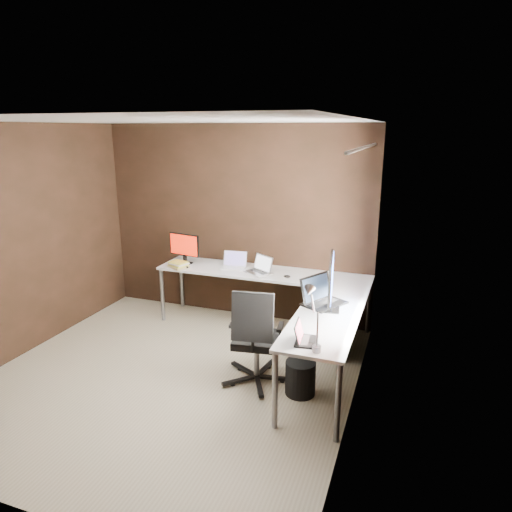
{
  "coord_description": "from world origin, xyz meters",
  "views": [
    {
      "loc": [
        2.21,
        -3.59,
        2.43
      ],
      "look_at": [
        0.59,
        0.95,
        1.08
      ],
      "focal_mm": 32.0,
      "sensor_mm": 36.0,
      "label": 1
    }
  ],
  "objects_px": {
    "office_chair": "(256,355)",
    "wastebasket": "(300,378)",
    "laptop_white": "(234,264)",
    "laptop_black_small": "(304,337)",
    "monitor_left": "(184,247)",
    "desk_lamp": "(312,310)",
    "laptop_black_big": "(321,298)",
    "book_stack": "(178,265)",
    "drawer_pedestal": "(332,325)",
    "laptop_silver": "(260,269)",
    "monitor_right": "(331,280)"
  },
  "relations": [
    {
      "from": "wastebasket",
      "to": "drawer_pedestal",
      "type": "bearing_deg",
      "value": 83.35
    },
    {
      "from": "monitor_right",
      "to": "laptop_silver",
      "type": "distance_m",
      "value": 1.37
    },
    {
      "from": "monitor_right",
      "to": "desk_lamp",
      "type": "bearing_deg",
      "value": 171.77
    },
    {
      "from": "laptop_silver",
      "to": "book_stack",
      "type": "distance_m",
      "value": 1.06
    },
    {
      "from": "laptop_black_big",
      "to": "desk_lamp",
      "type": "xyz_separation_m",
      "value": [
        0.12,
        -0.98,
        0.27
      ]
    },
    {
      "from": "laptop_silver",
      "to": "office_chair",
      "type": "xyz_separation_m",
      "value": [
        0.39,
        -1.22,
        -0.49
      ]
    },
    {
      "from": "laptop_silver",
      "to": "wastebasket",
      "type": "distance_m",
      "value": 1.65
    },
    {
      "from": "laptop_silver",
      "to": "book_stack",
      "type": "bearing_deg",
      "value": -141.16
    },
    {
      "from": "laptop_white",
      "to": "office_chair",
      "type": "bearing_deg",
      "value": -66.5
    },
    {
      "from": "monitor_left",
      "to": "laptop_white",
      "type": "bearing_deg",
      "value": 11.99
    },
    {
      "from": "monitor_left",
      "to": "desk_lamp",
      "type": "height_order",
      "value": "desk_lamp"
    },
    {
      "from": "drawer_pedestal",
      "to": "office_chair",
      "type": "distance_m",
      "value": 1.1
    },
    {
      "from": "laptop_white",
      "to": "book_stack",
      "type": "bearing_deg",
      "value": -168.27
    },
    {
      "from": "drawer_pedestal",
      "to": "laptop_black_small",
      "type": "relative_size",
      "value": 2.27
    },
    {
      "from": "desk_lamp",
      "to": "laptop_black_big",
      "type": "bearing_deg",
      "value": 92.21
    },
    {
      "from": "monitor_right",
      "to": "office_chair",
      "type": "relative_size",
      "value": 0.64
    },
    {
      "from": "wastebasket",
      "to": "laptop_black_big",
      "type": "bearing_deg",
      "value": 83.22
    },
    {
      "from": "drawer_pedestal",
      "to": "book_stack",
      "type": "distance_m",
      "value": 2.07
    },
    {
      "from": "laptop_black_big",
      "to": "wastebasket",
      "type": "distance_m",
      "value": 0.82
    },
    {
      "from": "laptop_black_big",
      "to": "monitor_right",
      "type": "bearing_deg",
      "value": -108.95
    },
    {
      "from": "laptop_black_big",
      "to": "desk_lamp",
      "type": "relative_size",
      "value": 0.99
    },
    {
      "from": "wastebasket",
      "to": "desk_lamp",
      "type": "bearing_deg",
      "value": -67.85
    },
    {
      "from": "laptop_white",
      "to": "laptop_black_small",
      "type": "relative_size",
      "value": 1.22
    },
    {
      "from": "monitor_right",
      "to": "desk_lamp",
      "type": "xyz_separation_m",
      "value": [
        0.01,
        -0.86,
        0.03
      ]
    },
    {
      "from": "drawer_pedestal",
      "to": "desk_lamp",
      "type": "height_order",
      "value": "desk_lamp"
    },
    {
      "from": "laptop_white",
      "to": "desk_lamp",
      "type": "bearing_deg",
      "value": -58.83
    },
    {
      "from": "laptop_white",
      "to": "office_chair",
      "type": "distance_m",
      "value": 1.59
    },
    {
      "from": "laptop_silver",
      "to": "office_chair",
      "type": "height_order",
      "value": "office_chair"
    },
    {
      "from": "laptop_black_small",
      "to": "book_stack",
      "type": "bearing_deg",
      "value": 46.97
    },
    {
      "from": "book_stack",
      "to": "office_chair",
      "type": "distance_m",
      "value": 1.86
    },
    {
      "from": "monitor_right",
      "to": "office_chair",
      "type": "bearing_deg",
      "value": 109.91
    },
    {
      "from": "laptop_silver",
      "to": "wastebasket",
      "type": "bearing_deg",
      "value": -25.2
    },
    {
      "from": "book_stack",
      "to": "monitor_left",
      "type": "bearing_deg",
      "value": 94.02
    },
    {
      "from": "drawer_pedestal",
      "to": "monitor_left",
      "type": "distance_m",
      "value": 2.16
    },
    {
      "from": "wastebasket",
      "to": "laptop_black_small",
      "type": "bearing_deg",
      "value": -74.18
    },
    {
      "from": "office_chair",
      "to": "wastebasket",
      "type": "height_order",
      "value": "office_chair"
    },
    {
      "from": "laptop_black_small",
      "to": "wastebasket",
      "type": "xyz_separation_m",
      "value": [
        -0.11,
        0.38,
        -0.6
      ]
    },
    {
      "from": "desk_lamp",
      "to": "monitor_right",
      "type": "bearing_deg",
      "value": 85.84
    },
    {
      "from": "desk_lamp",
      "to": "drawer_pedestal",
      "type": "bearing_deg",
      "value": 87.94
    },
    {
      "from": "monitor_left",
      "to": "book_stack",
      "type": "bearing_deg",
      "value": -76.28
    },
    {
      "from": "book_stack",
      "to": "desk_lamp",
      "type": "bearing_deg",
      "value": -37.31
    },
    {
      "from": "drawer_pedestal",
      "to": "laptop_black_small",
      "type": "xyz_separation_m",
      "value": [
        -0.01,
        -1.36,
        0.47
      ]
    },
    {
      "from": "monitor_left",
      "to": "book_stack",
      "type": "xyz_separation_m",
      "value": [
        0.01,
        -0.2,
        -0.19
      ]
    },
    {
      "from": "book_stack",
      "to": "desk_lamp",
      "type": "xyz_separation_m",
      "value": [
        2.08,
        -1.59,
        0.29
      ]
    },
    {
      "from": "drawer_pedestal",
      "to": "office_chair",
      "type": "height_order",
      "value": "office_chair"
    },
    {
      "from": "office_chair",
      "to": "wastebasket",
      "type": "xyz_separation_m",
      "value": [
        0.47,
        -0.06,
        -0.13
      ]
    },
    {
      "from": "laptop_black_small",
      "to": "office_chair",
      "type": "bearing_deg",
      "value": 46.86
    },
    {
      "from": "laptop_silver",
      "to": "desk_lamp",
      "type": "relative_size",
      "value": 0.74
    },
    {
      "from": "book_stack",
      "to": "office_chair",
      "type": "bearing_deg",
      "value": -37.0
    },
    {
      "from": "drawer_pedestal",
      "to": "laptop_black_small",
      "type": "height_order",
      "value": "laptop_black_small"
    }
  ]
}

